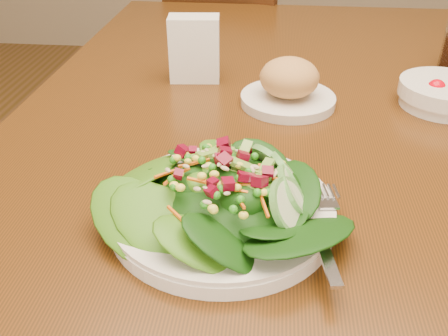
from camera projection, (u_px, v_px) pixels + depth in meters
The scene contains 6 objects.
dining_table at pixel (287, 166), 0.86m from camera, with size 0.90×1.40×0.75m.
chair_far at pixel (233, 83), 1.72m from camera, with size 0.49×0.49×0.83m.
salad_plate at pixel (230, 199), 0.56m from camera, with size 0.26×0.26×0.07m.
bread_plate at pixel (289, 86), 0.82m from camera, with size 0.16×0.16×0.08m.
tomato_bowl at pixel (444, 94), 0.82m from camera, with size 0.15×0.15×0.05m.
napkin_holder at pixel (194, 47), 0.90m from camera, with size 0.09×0.06×0.12m.
Camera 1 is at (-0.03, -0.74, 1.10)m, focal length 40.00 mm.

